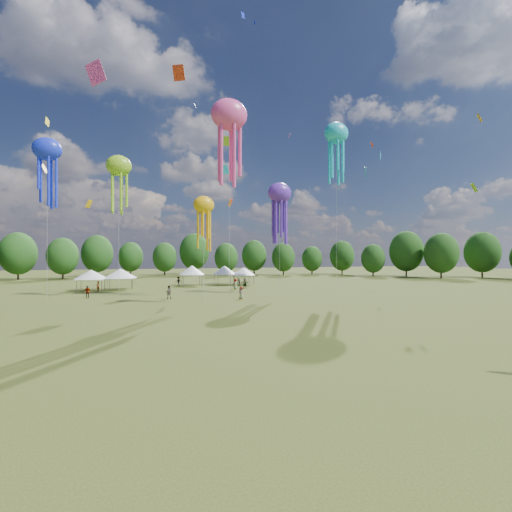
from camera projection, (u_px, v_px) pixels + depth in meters
name	position (u px, v px, depth m)	size (l,w,h in m)	color
ground	(347.00, 380.00, 16.69)	(300.00, 300.00, 0.00)	#384416
spectator_near	(169.00, 292.00, 48.04)	(0.90, 0.70, 1.84)	gray
spectators_far	(204.00, 285.00, 61.13)	(26.63, 24.08, 1.91)	gray
festival_tents	(174.00, 272.00, 66.67)	(33.91, 10.89, 4.07)	#47474C
show_kites	(233.00, 158.00, 52.98)	(51.15, 16.17, 30.72)	#90D322
small_kites	(219.00, 112.00, 56.86)	(68.63, 66.79, 44.21)	#90D322
treeline	(175.00, 253.00, 75.26)	(201.57, 95.24, 13.43)	#38281C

